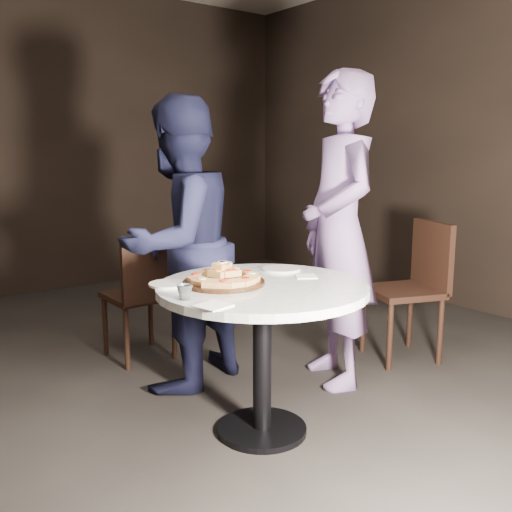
{
  "coord_description": "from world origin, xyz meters",
  "views": [
    {
      "loc": [
        -1.5,
        -2.23,
        1.39
      ],
      "look_at": [
        0.12,
        -0.09,
        0.89
      ],
      "focal_mm": 40.0,
      "sensor_mm": 36.0,
      "label": 1
    }
  ],
  "objects_px": {
    "table": "(262,313)",
    "diner_navy": "(179,245)",
    "serving_board": "(224,283)",
    "water_glass": "(185,292)",
    "chair_right": "(415,280)",
    "diner_teal": "(339,231)",
    "chair_far": "(144,289)",
    "focaccia_pile": "(224,275)"
  },
  "relations": [
    {
      "from": "diner_navy",
      "to": "serving_board",
      "type": "bearing_deg",
      "value": 59.89
    },
    {
      "from": "table",
      "to": "chair_far",
      "type": "distance_m",
      "value": 1.26
    },
    {
      "from": "focaccia_pile",
      "to": "diner_teal",
      "type": "distance_m",
      "value": 0.94
    },
    {
      "from": "table",
      "to": "focaccia_pile",
      "type": "relative_size",
      "value": 3.37
    },
    {
      "from": "table",
      "to": "serving_board",
      "type": "height_order",
      "value": "serving_board"
    },
    {
      "from": "table",
      "to": "diner_teal",
      "type": "height_order",
      "value": "diner_teal"
    },
    {
      "from": "table",
      "to": "serving_board",
      "type": "relative_size",
      "value": 3.0
    },
    {
      "from": "water_glass",
      "to": "chair_far",
      "type": "height_order",
      "value": "chair_far"
    },
    {
      "from": "table",
      "to": "chair_right",
      "type": "bearing_deg",
      "value": 8.81
    },
    {
      "from": "chair_far",
      "to": "diner_navy",
      "type": "height_order",
      "value": "diner_navy"
    },
    {
      "from": "focaccia_pile",
      "to": "water_glass",
      "type": "relative_size",
      "value": 5.05
    },
    {
      "from": "table",
      "to": "diner_teal",
      "type": "distance_m",
      "value": 0.87
    },
    {
      "from": "focaccia_pile",
      "to": "water_glass",
      "type": "height_order",
      "value": "focaccia_pile"
    },
    {
      "from": "water_glass",
      "to": "diner_teal",
      "type": "relative_size",
      "value": 0.04
    },
    {
      "from": "diner_teal",
      "to": "table",
      "type": "bearing_deg",
      "value": -49.07
    },
    {
      "from": "diner_teal",
      "to": "water_glass",
      "type": "bearing_deg",
      "value": -54.6
    },
    {
      "from": "table",
      "to": "diner_teal",
      "type": "relative_size",
      "value": 0.64
    },
    {
      "from": "serving_board",
      "to": "water_glass",
      "type": "bearing_deg",
      "value": -155.39
    },
    {
      "from": "table",
      "to": "focaccia_pile",
      "type": "distance_m",
      "value": 0.26
    },
    {
      "from": "focaccia_pile",
      "to": "chair_far",
      "type": "xyz_separation_m",
      "value": [
        0.14,
        1.15,
        -0.31
      ]
    },
    {
      "from": "chair_far",
      "to": "diner_navy",
      "type": "xyz_separation_m",
      "value": [
        -0.0,
        -0.48,
        0.35
      ]
    },
    {
      "from": "table",
      "to": "water_glass",
      "type": "height_order",
      "value": "water_glass"
    },
    {
      "from": "serving_board",
      "to": "diner_navy",
      "type": "relative_size",
      "value": 0.23
    },
    {
      "from": "focaccia_pile",
      "to": "chair_far",
      "type": "height_order",
      "value": "focaccia_pile"
    },
    {
      "from": "table",
      "to": "diner_navy",
      "type": "distance_m",
      "value": 0.81
    },
    {
      "from": "serving_board",
      "to": "diner_teal",
      "type": "relative_size",
      "value": 0.21
    },
    {
      "from": "chair_far",
      "to": "diner_teal",
      "type": "bearing_deg",
      "value": 128.05
    },
    {
      "from": "serving_board",
      "to": "focaccia_pile",
      "type": "height_order",
      "value": "focaccia_pile"
    },
    {
      "from": "table",
      "to": "diner_navy",
      "type": "bearing_deg",
      "value": 90.69
    },
    {
      "from": "water_glass",
      "to": "chair_right",
      "type": "distance_m",
      "value": 1.95
    },
    {
      "from": "chair_right",
      "to": "diner_teal",
      "type": "height_order",
      "value": "diner_teal"
    },
    {
      "from": "chair_right",
      "to": "focaccia_pile",
      "type": "bearing_deg",
      "value": -65.23
    },
    {
      "from": "focaccia_pile",
      "to": "diner_navy",
      "type": "distance_m",
      "value": 0.68
    },
    {
      "from": "chair_far",
      "to": "chair_right",
      "type": "bearing_deg",
      "value": 145.2
    },
    {
      "from": "water_glass",
      "to": "diner_teal",
      "type": "xyz_separation_m",
      "value": [
        1.21,
        0.29,
        0.13
      ]
    },
    {
      "from": "table",
      "to": "diner_navy",
      "type": "height_order",
      "value": "diner_navy"
    },
    {
      "from": "table",
      "to": "chair_far",
      "type": "relative_size",
      "value": 1.37
    },
    {
      "from": "diner_teal",
      "to": "chair_far",
      "type": "bearing_deg",
      "value": -119.67
    },
    {
      "from": "serving_board",
      "to": "chair_right",
      "type": "distance_m",
      "value": 1.65
    },
    {
      "from": "focaccia_pile",
      "to": "chair_right",
      "type": "relative_size",
      "value": 0.38
    },
    {
      "from": "serving_board",
      "to": "diner_teal",
      "type": "xyz_separation_m",
      "value": [
        0.92,
        0.15,
        0.15
      ]
    },
    {
      "from": "serving_board",
      "to": "water_glass",
      "type": "relative_size",
      "value": 5.67
    }
  ]
}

